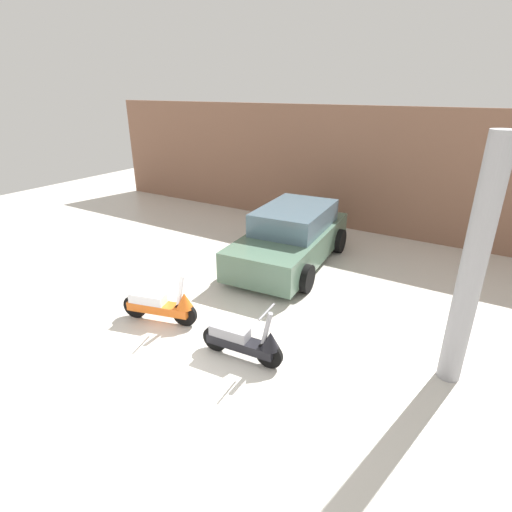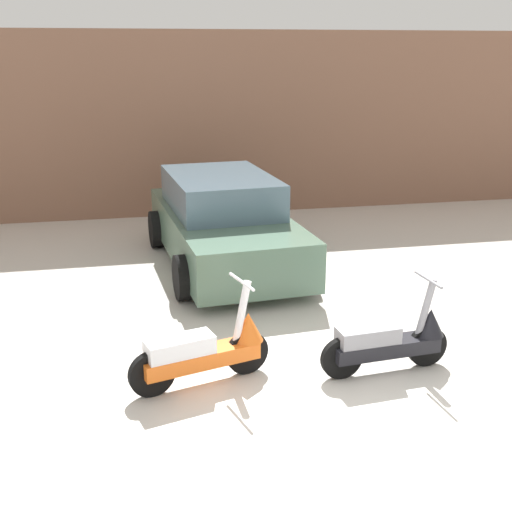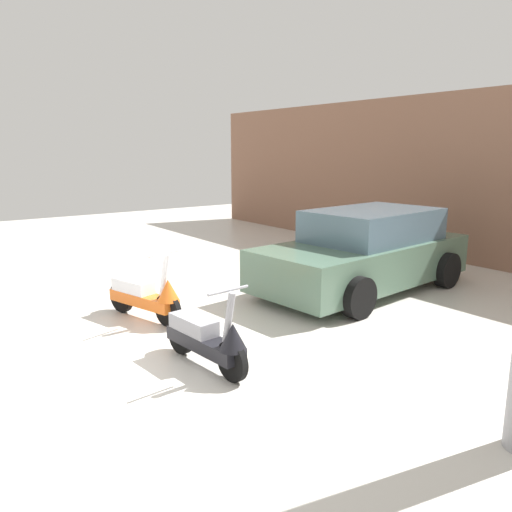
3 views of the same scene
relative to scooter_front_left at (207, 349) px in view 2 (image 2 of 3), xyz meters
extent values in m
plane|color=silver|center=(1.27, -1.30, -0.38)|extent=(28.00, 28.00, 0.00)
cube|color=#845B47|center=(1.27, 7.26, 1.48)|extent=(19.60, 0.12, 3.71)
cylinder|color=black|center=(0.44, 0.12, -0.14)|extent=(0.48, 0.21, 0.48)
cylinder|color=black|center=(-0.58, -0.16, -0.14)|extent=(0.48, 0.21, 0.48)
cube|color=orange|center=(-0.07, -0.02, -0.08)|extent=(1.28, 0.61, 0.17)
cube|color=white|center=(-0.28, -0.08, 0.09)|extent=(0.75, 0.45, 0.19)
cylinder|color=white|center=(0.39, 0.11, 0.34)|extent=(0.23, 0.14, 0.68)
cylinder|color=white|center=(0.39, 0.11, 0.68)|extent=(0.18, 0.54, 0.03)
cone|color=orange|center=(0.46, 0.13, 0.16)|extent=(0.39, 0.39, 0.31)
cylinder|color=black|center=(2.41, -0.10, -0.15)|extent=(0.46, 0.12, 0.46)
cylinder|color=black|center=(1.40, -0.19, -0.15)|extent=(0.46, 0.12, 0.46)
cube|color=black|center=(1.91, -0.15, -0.09)|extent=(1.21, 0.38, 0.16)
cube|color=gray|center=(1.69, -0.17, 0.07)|extent=(0.69, 0.32, 0.18)
cylinder|color=gray|center=(2.36, -0.11, 0.31)|extent=(0.22, 0.10, 0.65)
cylinder|color=gray|center=(2.36, -0.11, 0.63)|extent=(0.08, 0.53, 0.03)
cone|color=black|center=(2.43, -0.10, 0.13)|extent=(0.33, 0.33, 0.30)
cube|color=#51705B|center=(0.78, 3.78, 0.15)|extent=(2.11, 4.35, 0.70)
cube|color=slate|center=(0.76, 4.04, 0.78)|extent=(1.74, 2.48, 0.55)
cylinder|color=black|center=(1.80, 2.56, -0.06)|extent=(0.27, 0.66, 0.64)
cylinder|color=black|center=(-0.01, 2.40, -0.06)|extent=(0.27, 0.66, 0.64)
cylinder|color=black|center=(1.58, 5.16, -0.06)|extent=(0.27, 0.66, 0.64)
cylinder|color=black|center=(-0.24, 5.01, -0.06)|extent=(0.27, 0.66, 0.64)
camera|label=1|loc=(5.00, -4.69, 3.80)|focal=28.00mm
camera|label=2|loc=(-0.71, -5.98, 2.95)|focal=45.00mm
camera|label=3|loc=(6.61, -2.88, 2.08)|focal=35.00mm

